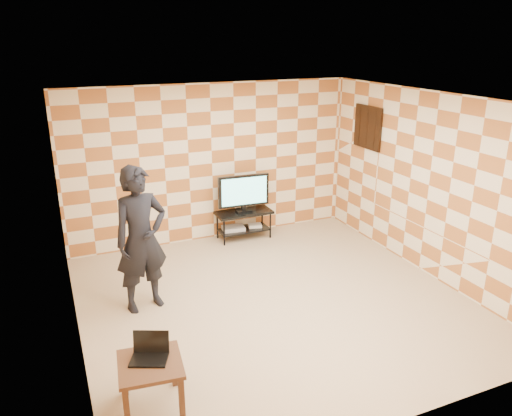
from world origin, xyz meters
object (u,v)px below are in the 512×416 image
object	(u,v)px
tv_stand	(244,219)
tv	(244,192)
person	(141,239)
side_table	(151,371)

from	to	relation	value
tv_stand	tv	xyz separation A→B (m)	(0.00, -0.00, 0.50)
tv	person	distance (m)	2.67
tv_stand	tv	bearing A→B (deg)	-86.54
tv	side_table	world-z (taller)	tv
tv_stand	person	size ratio (longest dim) A/B	0.51
tv	person	size ratio (longest dim) A/B	0.47
tv_stand	person	bearing A→B (deg)	-141.29
side_table	person	distance (m)	2.03
tv	side_table	xyz separation A→B (m)	(-2.41, -3.60, -0.45)
tv_stand	side_table	world-z (taller)	same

